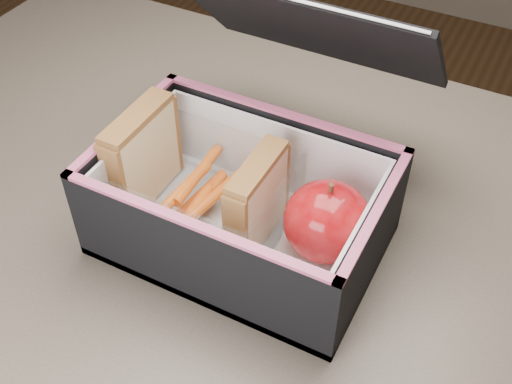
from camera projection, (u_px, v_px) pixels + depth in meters
kitchen_table at (274, 319)px, 0.70m from camera, size 1.20×0.80×0.75m
lunch_bag at (245, 196)px, 0.63m from camera, size 0.27×0.31×0.23m
plastic_tub at (199, 189)px, 0.65m from camera, size 0.18×0.13×0.07m
sandwich_left at (142, 155)px, 0.66m from camera, size 0.03×0.09×0.10m
sandwich_right at (257, 201)px, 0.61m from camera, size 0.02×0.09×0.10m
carrot_sticks at (197, 197)px, 0.66m from camera, size 0.05×0.14×0.03m
paper_napkin at (320, 251)px, 0.63m from camera, size 0.10×0.10×0.01m
red_apple at (327, 221)px, 0.60m from camera, size 0.11×0.11×0.09m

